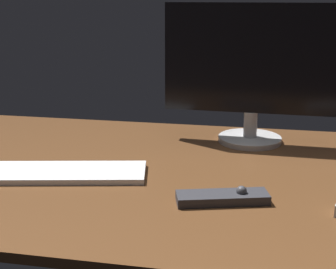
% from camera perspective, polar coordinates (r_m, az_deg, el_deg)
% --- Properties ---
extents(desk, '(1.40, 0.84, 0.02)m').
position_cam_1_polar(desk, '(1.15, -0.42, -4.74)').
color(desk, brown).
rests_on(desk, ground).
extents(monitor, '(0.49, 0.18, 0.38)m').
position_cam_1_polar(monitor, '(1.34, 10.10, 7.60)').
color(monitor, '#BABABA').
rests_on(monitor, desk).
extents(keyboard, '(0.41, 0.20, 0.01)m').
position_cam_1_polar(keyboard, '(1.14, -12.60, -4.45)').
color(keyboard, silver).
rests_on(keyboard, desk).
extents(media_remote, '(0.19, 0.10, 0.03)m').
position_cam_1_polar(media_remote, '(0.98, 6.60, -7.44)').
color(media_remote, '#2D2D33').
rests_on(media_remote, desk).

